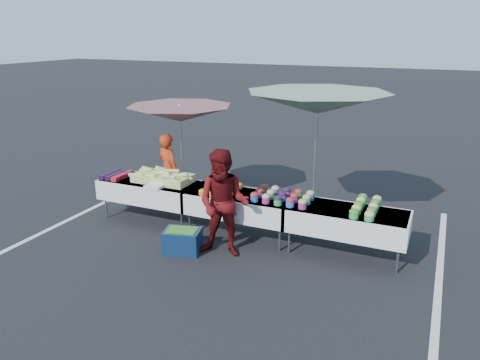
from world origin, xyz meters
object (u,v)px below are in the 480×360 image
at_px(vendor, 169,170).
at_px(table_left, 151,189).
at_px(umbrella_right, 318,104).
at_px(table_center, 240,203).
at_px(customer, 224,204).
at_px(umbrella_left, 180,114).
at_px(storage_bin, 182,240).
at_px(table_right, 347,220).

bearing_deg(vendor, table_left, 118.82).
height_order(vendor, umbrella_right, umbrella_right).
height_order(table_center, customer, customer).
distance_m(customer, umbrella_left, 2.48).
relative_size(vendor, storage_bin, 2.25).
height_order(table_center, vendor, vendor).
bearing_deg(vendor, umbrella_right, -157.02).
bearing_deg(storage_bin, table_right, 7.73).
relative_size(table_center, customer, 1.10).
height_order(table_left, umbrella_right, umbrella_right).
bearing_deg(table_center, storage_bin, -121.95).
relative_size(umbrella_left, storage_bin, 3.16).
height_order(umbrella_left, storage_bin, umbrella_left).
height_order(table_center, storage_bin, table_center).
bearing_deg(customer, vendor, 133.19).
bearing_deg(table_left, table_center, 0.00).
bearing_deg(umbrella_left, table_right, -13.25).
bearing_deg(table_center, table_left, 180.00).
height_order(table_right, umbrella_right, umbrella_right).
height_order(umbrella_left, umbrella_right, umbrella_right).
bearing_deg(customer, table_center, 85.39).
distance_m(table_center, storage_bin, 1.17).
distance_m(table_center, table_right, 1.80).
height_order(table_left, storage_bin, table_left).
distance_m(table_center, vendor, 2.02).
distance_m(table_left, umbrella_right, 3.38).
xyz_separation_m(table_center, umbrella_left, (-1.60, 0.80, 1.27)).
bearing_deg(table_center, customer, -85.50).
distance_m(table_right, vendor, 3.75).
bearing_deg(table_right, table_center, 180.00).
relative_size(table_center, storage_bin, 2.85).
bearing_deg(umbrella_left, table_center, -26.59).
distance_m(table_right, umbrella_left, 3.72).
distance_m(umbrella_left, storage_bin, 2.61).
bearing_deg(customer, storage_bin, -172.71).
distance_m(umbrella_left, umbrella_right, 2.68).
distance_m(umbrella_right, storage_bin, 3.11).
xyz_separation_m(vendor, storage_bin, (1.29, -1.69, -0.54)).
xyz_separation_m(vendor, umbrella_right, (2.94, -0.00, 1.49)).
bearing_deg(vendor, storage_bin, 150.43).
xyz_separation_m(table_left, table_right, (3.60, 0.00, 0.00)).
xyz_separation_m(vendor, umbrella_left, (0.28, 0.05, 1.12)).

